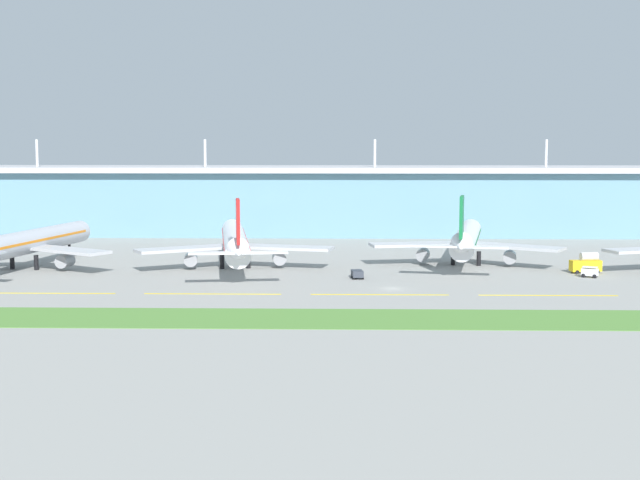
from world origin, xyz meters
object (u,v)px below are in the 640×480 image
(airliner_nearest, at_px, (27,243))
(airliner_far_middle, at_px, (466,239))
(airliner_near_middle, at_px, (235,242))
(pushback_tug, at_px, (357,274))
(baggage_cart, at_px, (590,272))
(fuel_truck, at_px, (586,264))

(airliner_nearest, xyz_separation_m, airliner_far_middle, (108.54, 10.17, -0.01))
(airliner_near_middle, xyz_separation_m, pushback_tug, (29.89, -16.96, -5.36))
(airliner_nearest, bearing_deg, baggage_cart, -4.67)
(airliner_far_middle, distance_m, pushback_tug, 37.25)
(fuel_truck, bearing_deg, airliner_far_middle, 152.02)
(airliner_nearest, height_order, airliner_far_middle, same)
(baggage_cart, bearing_deg, pushback_tug, -176.88)
(airliner_near_middle, relative_size, airliner_far_middle, 1.18)
(airliner_nearest, bearing_deg, airliner_far_middle, 5.35)
(airliner_near_middle, distance_m, airliner_far_middle, 58.28)
(airliner_near_middle, bearing_deg, baggage_cart, -9.59)
(baggage_cart, height_order, pushback_tug, baggage_cart)
(baggage_cart, relative_size, fuel_truck, 0.54)
(pushback_tug, bearing_deg, airliner_near_middle, 150.42)
(pushback_tug, bearing_deg, baggage_cart, 3.12)
(airliner_near_middle, relative_size, fuel_truck, 9.38)
(airliner_far_middle, bearing_deg, pushback_tug, -139.34)
(fuel_truck, relative_size, pushback_tug, 1.61)
(baggage_cart, bearing_deg, fuel_truck, 81.18)
(airliner_far_middle, xyz_separation_m, fuel_truck, (26.42, -14.04, -4.18))
(airliner_near_middle, distance_m, pushback_tug, 34.78)
(airliner_near_middle, bearing_deg, airliner_far_middle, 6.96)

